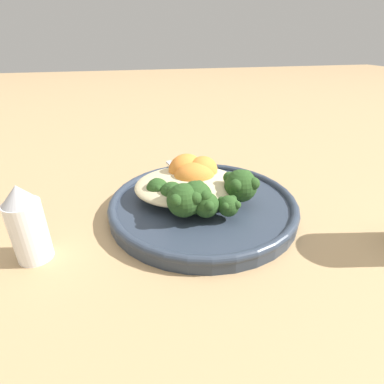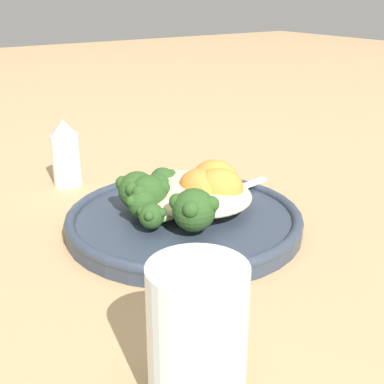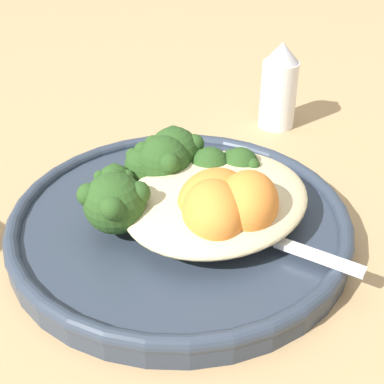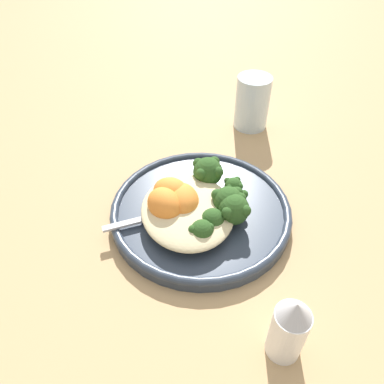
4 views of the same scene
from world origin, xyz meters
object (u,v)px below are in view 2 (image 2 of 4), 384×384
sweet_potato_chunk_0 (215,179)px  salt_shaker (66,153)px  broccoli_stalk_5 (164,213)px  water_glass (197,337)px  spoon (223,192)px  plate (184,220)px  broccoli_stalk_4 (157,203)px  broccoli_stalk_6 (194,209)px  broccoli_stalk_0 (173,186)px  sweet_potato_chunk_1 (202,187)px  broccoli_stalk_2 (144,191)px  sweet_potato_chunk_2 (219,187)px  broccoli_stalk_1 (167,190)px  quinoa_mound (192,192)px  broccoli_stalk_3 (154,195)px

sweet_potato_chunk_0 → salt_shaker: (-0.19, -0.10, -0.00)m
broccoli_stalk_5 → water_glass: (0.21, -0.10, 0.02)m
broccoli_stalk_5 → spoon: 0.10m
plate → broccoli_stalk_4: 0.04m
water_glass → broccoli_stalk_6: bearing=146.0°
broccoli_stalk_0 → sweet_potato_chunk_1: 0.04m
broccoli_stalk_6 → broccoli_stalk_2: bearing=-128.0°
sweet_potato_chunk_0 → sweet_potato_chunk_2: 0.03m
broccoli_stalk_0 → sweet_potato_chunk_0: 0.05m
broccoli_stalk_1 → broccoli_stalk_5: bearing=109.8°
plate → broccoli_stalk_1: 0.04m
broccoli_stalk_1 → salt_shaker: size_ratio=0.79×
broccoli_stalk_0 → sweet_potato_chunk_1: sweet_potato_chunk_1 is taller
broccoli_stalk_5 → sweet_potato_chunk_2: (-0.00, 0.07, 0.01)m
broccoli_stalk_1 → sweet_potato_chunk_2: 0.06m
broccoli_stalk_6 → salt_shaker: (-0.25, -0.03, 0.00)m
broccoli_stalk_0 → broccoli_stalk_5: bearing=128.1°
quinoa_mound → sweet_potato_chunk_0: bearing=82.3°
broccoli_stalk_6 → sweet_potato_chunk_2: same height
sweet_potato_chunk_2 → spoon: sweet_potato_chunk_2 is taller
broccoli_stalk_6 → plate: bearing=-159.3°
broccoli_stalk_2 → quinoa_mound: bearing=-166.5°
quinoa_mound → broccoli_stalk_2: (-0.01, -0.05, 0.01)m
sweet_potato_chunk_2 → broccoli_stalk_6: bearing=-58.7°
quinoa_mound → water_glass: 0.29m
broccoli_stalk_4 → sweet_potato_chunk_1: 0.06m
plate → sweet_potato_chunk_1: size_ratio=4.45×
broccoli_stalk_2 → broccoli_stalk_0: bearing=-134.8°
broccoli_stalk_6 → water_glass: water_glass is taller
quinoa_mound → water_glass: size_ratio=1.51×
broccoli_stalk_3 → spoon: broccoli_stalk_3 is taller
broccoli_stalk_5 → quinoa_mound: bearing=-166.3°
sweet_potato_chunk_2 → broccoli_stalk_2: bearing=-119.8°
broccoli_stalk_2 → broccoli_stalk_6: (0.08, 0.01, 0.00)m
plate → spoon: bearing=100.5°
broccoli_stalk_1 → broccoli_stalk_2: (0.00, -0.03, 0.01)m
broccoli_stalk_5 → spoon: size_ratio=0.89×
sweet_potato_chunk_1 → water_glass: (0.23, -0.16, 0.01)m
quinoa_mound → broccoli_stalk_5: (0.03, -0.06, -0.00)m
broccoli_stalk_6 → spoon: 0.10m
broccoli_stalk_5 → sweet_potato_chunk_0: bearing=-177.9°
broccoli_stalk_1 → sweet_potato_chunk_1: sweet_potato_chunk_1 is taller
broccoli_stalk_4 → sweet_potato_chunk_0: sweet_potato_chunk_0 is taller
broccoli_stalk_1 → sweet_potato_chunk_2: size_ratio=1.31×
quinoa_mound → sweet_potato_chunk_2: sweet_potato_chunk_2 is taller
quinoa_mound → broccoli_stalk_3: bearing=-90.4°
sweet_potato_chunk_0 → broccoli_stalk_4: bearing=-86.1°
broccoli_stalk_1 → salt_shaker: salt_shaker is taller
broccoli_stalk_1 → broccoli_stalk_4: 0.04m
quinoa_mound → broccoli_stalk_6: 0.07m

